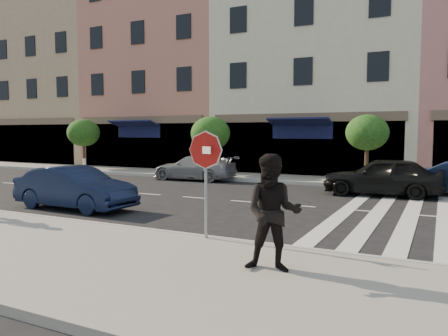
% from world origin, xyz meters
% --- Properties ---
extents(ground, '(120.00, 120.00, 0.00)m').
position_xyz_m(ground, '(0.00, 0.00, 0.00)').
color(ground, black).
rests_on(ground, ground).
extents(sidewalk_near, '(60.00, 4.50, 0.15)m').
position_xyz_m(sidewalk_near, '(0.00, -3.75, 0.07)').
color(sidewalk_near, gray).
rests_on(sidewalk_near, ground).
extents(sidewalk_far, '(60.00, 3.00, 0.15)m').
position_xyz_m(sidewalk_far, '(0.00, 11.00, 0.07)').
color(sidewalk_far, gray).
rests_on(sidewalk_far, ground).
extents(building_west_far, '(12.00, 9.00, 12.00)m').
position_xyz_m(building_west_far, '(-22.00, 17.00, 6.00)').
color(building_west_far, tan).
rests_on(building_west_far, ground).
extents(building_west_mid, '(10.00, 9.00, 14.00)m').
position_xyz_m(building_west_mid, '(-11.00, 17.00, 7.00)').
color(building_west_mid, '#BA7261').
rests_on(building_west_mid, ground).
extents(building_centre, '(11.00, 9.00, 11.00)m').
position_xyz_m(building_centre, '(-0.50, 17.00, 5.50)').
color(building_centre, beige).
rests_on(building_centre, ground).
extents(street_tree_wa, '(2.00, 2.00, 3.05)m').
position_xyz_m(street_tree_wa, '(-14.00, 10.80, 2.33)').
color(street_tree_wa, '#473323').
rests_on(street_tree_wa, sidewalk_far).
extents(street_tree_wb, '(2.10, 2.10, 3.06)m').
position_xyz_m(street_tree_wb, '(-5.00, 10.80, 2.31)').
color(street_tree_wb, '#473323').
rests_on(street_tree_wb, sidewalk_far).
extents(street_tree_c, '(1.90, 1.90, 3.04)m').
position_xyz_m(street_tree_c, '(3.00, 10.80, 2.36)').
color(street_tree_c, '#473323').
rests_on(street_tree_c, sidewalk_far).
extents(stop_sign, '(0.74, 0.36, 2.28)m').
position_xyz_m(stop_sign, '(1.62, -1.67, 1.82)').
color(stop_sign, gray).
rests_on(stop_sign, sidewalk_near).
extents(walker, '(1.08, 0.93, 1.90)m').
position_xyz_m(walker, '(3.66, -3.10, 1.10)').
color(walker, black).
rests_on(walker, sidewalk_near).
extents(car_near_mid, '(4.07, 1.50, 1.33)m').
position_xyz_m(car_near_mid, '(-4.12, 0.30, 0.66)').
color(car_near_mid, black).
rests_on(car_near_mid, ground).
extents(car_far_left, '(4.35, 1.89, 1.25)m').
position_xyz_m(car_far_left, '(-5.01, 9.10, 0.62)').
color(car_far_left, gray).
rests_on(car_far_left, ground).
extents(car_far_mid, '(4.42, 2.05, 1.47)m').
position_xyz_m(car_far_mid, '(4.06, 7.60, 0.73)').
color(car_far_mid, black).
rests_on(car_far_mid, ground).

